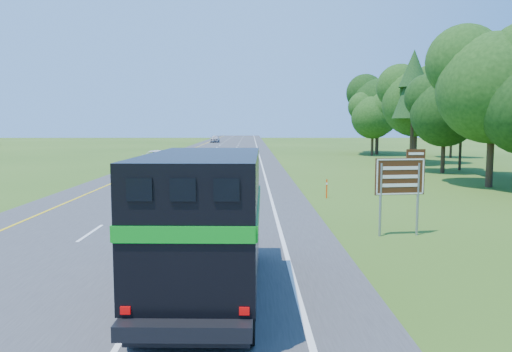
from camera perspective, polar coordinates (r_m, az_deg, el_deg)
The scene contains 7 objects.
road at distance 58.24m, azimuth -4.90°, elevation 1.79°, with size 15.00×260.00×0.04m, color #38383A.
lane_markings at distance 58.24m, azimuth -4.90°, elevation 1.81°, with size 11.15×260.00×0.01m.
horse_truck at distance 12.14m, azimuth -5.62°, elevation -4.97°, with size 2.69×7.99×3.51m.
white_suv at distance 43.80m, azimuth -11.02°, elevation 1.63°, with size 3.21×6.95×1.93m, color white.
far_car at distance 115.89m, azimuth -4.71°, elevation 4.28°, with size 2.04×5.07×1.73m, color #B1B0B7.
exit_sign at distance 19.45m, azimuth 16.21°, elevation -0.43°, with size 1.93×0.30×3.28m.
delineator at distance 28.71m, azimuth 8.08°, elevation -1.38°, with size 0.09×0.05×1.09m.
Camera 1 is at (4.35, -7.93, 4.20)m, focal length 35.00 mm.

